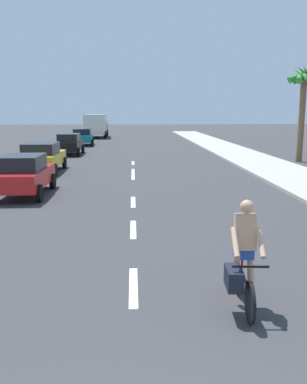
# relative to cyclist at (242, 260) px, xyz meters

# --- Properties ---
(ground_plane) EXTENTS (160.00, 160.00, 0.00)m
(ground_plane) POSITION_rel_cyclist_xyz_m (-1.77, 15.84, -0.83)
(ground_plane) COLOR #38383A
(sidewalk_strip) EXTENTS (3.60, 80.00, 0.14)m
(sidewalk_strip) POSITION_rel_cyclist_xyz_m (6.07, 17.84, -0.76)
(sidewalk_strip) COLOR #B2ADA3
(sidewalk_strip) RESTS_ON ground
(lane_stripe_1) EXTENTS (0.16, 1.80, 0.01)m
(lane_stripe_1) POSITION_rel_cyclist_xyz_m (-1.77, 0.93, -0.83)
(lane_stripe_1) COLOR white
(lane_stripe_1) RESTS_ON ground
(lane_stripe_2) EXTENTS (0.16, 1.80, 0.01)m
(lane_stripe_2) POSITION_rel_cyclist_xyz_m (-1.77, 4.73, -0.83)
(lane_stripe_2) COLOR white
(lane_stripe_2) RESTS_ON ground
(lane_stripe_3) EXTENTS (0.16, 1.80, 0.01)m
(lane_stripe_3) POSITION_rel_cyclist_xyz_m (-1.77, 8.24, -0.83)
(lane_stripe_3) COLOR white
(lane_stripe_3) RESTS_ON ground
(lane_stripe_4) EXTENTS (0.16, 1.80, 0.01)m
(lane_stripe_4) POSITION_rel_cyclist_xyz_m (-1.77, 14.04, -0.83)
(lane_stripe_4) COLOR white
(lane_stripe_4) RESTS_ON ground
(lane_stripe_5) EXTENTS (0.16, 1.80, 0.01)m
(lane_stripe_5) POSITION_rel_cyclist_xyz_m (-1.77, 15.96, -0.83)
(lane_stripe_5) COLOR white
(lane_stripe_5) RESTS_ON ground
(lane_stripe_6) EXTENTS (0.16, 1.80, 0.01)m
(lane_stripe_6) POSITION_rel_cyclist_xyz_m (-1.77, 19.57, -0.83)
(lane_stripe_6) COLOR white
(lane_stripe_6) RESTS_ON ground
(cyclist) EXTENTS (0.63, 1.71, 1.82)m
(cyclist) POSITION_rel_cyclist_xyz_m (0.00, 0.00, 0.00)
(cyclist) COLOR black
(cyclist) RESTS_ON ground
(parked_car_red) EXTENTS (1.81, 3.85, 1.57)m
(parked_car_red) POSITION_rel_cyclist_xyz_m (-5.94, 9.65, 0.00)
(parked_car_red) COLOR red
(parked_car_red) RESTS_ON ground
(parked_car_yellow) EXTENTS (2.00, 4.33, 1.57)m
(parked_car_yellow) POSITION_rel_cyclist_xyz_m (-6.58, 15.82, 0.01)
(parked_car_yellow) COLOR gold
(parked_car_yellow) RESTS_ON ground
(parked_car_black) EXTENTS (1.83, 3.90, 1.57)m
(parked_car_black) POSITION_rel_cyclist_xyz_m (-6.48, 24.84, 0.00)
(parked_car_black) COLOR black
(parked_car_black) RESTS_ON ground
(parked_car_teal) EXTENTS (2.12, 4.29, 1.57)m
(parked_car_teal) POSITION_rel_cyclist_xyz_m (-6.53, 33.37, 0.01)
(parked_car_teal) COLOR #14727A
(parked_car_teal) RESTS_ON ground
(delivery_truck) EXTENTS (2.70, 6.25, 2.80)m
(delivery_truck) POSITION_rel_cyclist_xyz_m (-6.25, 44.84, 0.67)
(delivery_truck) COLOR maroon
(delivery_truck) RESTS_ON ground
(palm_tree_far) EXTENTS (1.93, 1.91, 6.13)m
(palm_tree_far) POSITION_rel_cyclist_xyz_m (8.90, 19.78, 3.91)
(palm_tree_far) COLOR brown
(palm_tree_far) RESTS_ON ground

